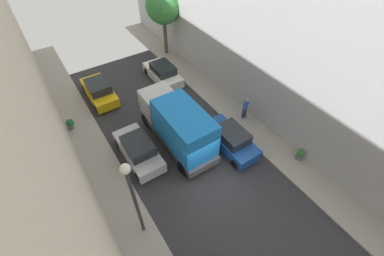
{
  "coord_description": "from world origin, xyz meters",
  "views": [
    {
      "loc": [
        -5.64,
        -6.6,
        13.37
      ],
      "look_at": [
        1.29,
        3.91,
        0.5
      ],
      "focal_mm": 24.37,
      "sensor_mm": 36.0,
      "label": 1
    }
  ],
  "objects_px": {
    "parked_car_right_1": "(230,139)",
    "pedestrian": "(245,107)",
    "parked_car_left_3": "(99,91)",
    "lamp_post": "(132,192)",
    "parked_car_right_2": "(163,73)",
    "delivery_truck": "(177,124)",
    "potted_plant_3": "(70,123)",
    "street_tree_1": "(163,7)",
    "parked_car_left_2": "(138,150)",
    "potted_plant_0": "(300,154)"
  },
  "relations": [
    {
      "from": "parked_car_right_1",
      "to": "pedestrian",
      "type": "bearing_deg",
      "value": 30.98
    },
    {
      "from": "parked_car_left_3",
      "to": "lamp_post",
      "type": "bearing_deg",
      "value": -99.21
    },
    {
      "from": "parked_car_right_1",
      "to": "lamp_post",
      "type": "distance_m",
      "value": 8.16
    },
    {
      "from": "parked_car_right_2",
      "to": "delivery_truck",
      "type": "bearing_deg",
      "value": -111.19
    },
    {
      "from": "pedestrian",
      "to": "potted_plant_3",
      "type": "distance_m",
      "value": 12.41
    },
    {
      "from": "lamp_post",
      "to": "parked_car_left_3",
      "type": "bearing_deg",
      "value": 80.79
    },
    {
      "from": "pedestrian",
      "to": "street_tree_1",
      "type": "bearing_deg",
      "value": 90.76
    },
    {
      "from": "parked_car_left_3",
      "to": "delivery_truck",
      "type": "relative_size",
      "value": 0.64
    },
    {
      "from": "parked_car_left_2",
      "to": "delivery_truck",
      "type": "distance_m",
      "value": 2.92
    },
    {
      "from": "parked_car_right_2",
      "to": "street_tree_1",
      "type": "height_order",
      "value": "street_tree_1"
    },
    {
      "from": "street_tree_1",
      "to": "potted_plant_3",
      "type": "height_order",
      "value": "street_tree_1"
    },
    {
      "from": "parked_car_left_3",
      "to": "pedestrian",
      "type": "relative_size",
      "value": 2.44
    },
    {
      "from": "parked_car_left_3",
      "to": "potted_plant_3",
      "type": "distance_m",
      "value": 3.73
    },
    {
      "from": "potted_plant_0",
      "to": "parked_car_right_2",
      "type": "bearing_deg",
      "value": 103.43
    },
    {
      "from": "parked_car_left_2",
      "to": "parked_car_right_2",
      "type": "relative_size",
      "value": 1.0
    },
    {
      "from": "parked_car_left_2",
      "to": "delivery_truck",
      "type": "height_order",
      "value": "delivery_truck"
    },
    {
      "from": "parked_car_right_1",
      "to": "pedestrian",
      "type": "relative_size",
      "value": 2.44
    },
    {
      "from": "parked_car_left_2",
      "to": "pedestrian",
      "type": "height_order",
      "value": "pedestrian"
    },
    {
      "from": "parked_car_left_2",
      "to": "parked_car_left_3",
      "type": "bearing_deg",
      "value": 90.0
    },
    {
      "from": "potted_plant_0",
      "to": "pedestrian",
      "type": "bearing_deg",
      "value": 94.17
    },
    {
      "from": "street_tree_1",
      "to": "potted_plant_0",
      "type": "distance_m",
      "value": 16.65
    },
    {
      "from": "parked_car_right_2",
      "to": "parked_car_left_2",
      "type": "bearing_deg",
      "value": -129.23
    },
    {
      "from": "street_tree_1",
      "to": "parked_car_right_2",
      "type": "bearing_deg",
      "value": -123.06
    },
    {
      "from": "delivery_truck",
      "to": "potted_plant_3",
      "type": "relative_size",
      "value": 8.48
    },
    {
      "from": "parked_car_right_2",
      "to": "pedestrian",
      "type": "height_order",
      "value": "pedestrian"
    },
    {
      "from": "street_tree_1",
      "to": "potted_plant_3",
      "type": "bearing_deg",
      "value": -153.18
    },
    {
      "from": "parked_car_left_3",
      "to": "street_tree_1",
      "type": "bearing_deg",
      "value": 21.85
    },
    {
      "from": "parked_car_left_2",
      "to": "parked_car_right_2",
      "type": "bearing_deg",
      "value": 50.77
    },
    {
      "from": "pedestrian",
      "to": "lamp_post",
      "type": "xyz_separation_m",
      "value": [
        -9.9,
        -3.57,
        2.69
      ]
    },
    {
      "from": "parked_car_right_2",
      "to": "potted_plant_0",
      "type": "distance_m",
      "value": 12.73
    },
    {
      "from": "parked_car_left_3",
      "to": "potted_plant_0",
      "type": "relative_size",
      "value": 5.62
    },
    {
      "from": "parked_car_left_3",
      "to": "parked_car_left_2",
      "type": "bearing_deg",
      "value": -90.0
    },
    {
      "from": "parked_car_right_2",
      "to": "lamp_post",
      "type": "distance_m",
      "value": 13.63
    },
    {
      "from": "street_tree_1",
      "to": "potted_plant_3",
      "type": "relative_size",
      "value": 7.68
    },
    {
      "from": "parked_car_right_1",
      "to": "potted_plant_3",
      "type": "relative_size",
      "value": 5.4
    },
    {
      "from": "potted_plant_3",
      "to": "lamp_post",
      "type": "bearing_deg",
      "value": -83.73
    },
    {
      "from": "parked_car_right_1",
      "to": "parked_car_right_2",
      "type": "distance_m",
      "value": 9.09
    },
    {
      "from": "parked_car_left_3",
      "to": "potted_plant_0",
      "type": "height_order",
      "value": "parked_car_left_3"
    },
    {
      "from": "parked_car_left_3",
      "to": "pedestrian",
      "type": "bearing_deg",
      "value": -45.53
    },
    {
      "from": "potted_plant_0",
      "to": "potted_plant_3",
      "type": "height_order",
      "value": "potted_plant_3"
    },
    {
      "from": "parked_car_left_2",
      "to": "potted_plant_0",
      "type": "bearing_deg",
      "value": -34.59
    },
    {
      "from": "parked_car_left_3",
      "to": "potted_plant_3",
      "type": "bearing_deg",
      "value": -141.86
    },
    {
      "from": "delivery_truck",
      "to": "street_tree_1",
      "type": "xyz_separation_m",
      "value": [
        5.15,
        10.73,
        2.77
      ]
    },
    {
      "from": "parked_car_right_1",
      "to": "street_tree_1",
      "type": "xyz_separation_m",
      "value": [
        2.45,
        12.86,
        3.84
      ]
    },
    {
      "from": "parked_car_right_2",
      "to": "potted_plant_0",
      "type": "relative_size",
      "value": 5.62
    },
    {
      "from": "street_tree_1",
      "to": "lamp_post",
      "type": "bearing_deg",
      "value": -123.26
    },
    {
      "from": "parked_car_right_1",
      "to": "delivery_truck",
      "type": "height_order",
      "value": "delivery_truck"
    },
    {
      "from": "delivery_truck",
      "to": "lamp_post",
      "type": "bearing_deg",
      "value": -138.06
    },
    {
      "from": "parked_car_right_2",
      "to": "lamp_post",
      "type": "relative_size",
      "value": 0.77
    },
    {
      "from": "delivery_truck",
      "to": "pedestrian",
      "type": "relative_size",
      "value": 3.84
    }
  ]
}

